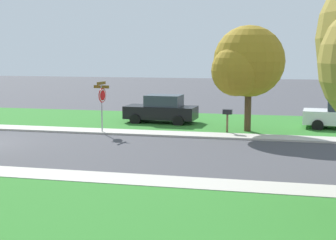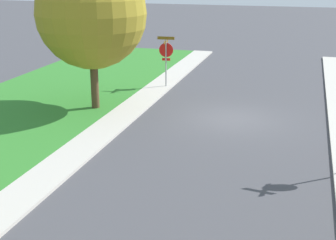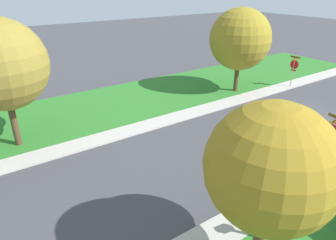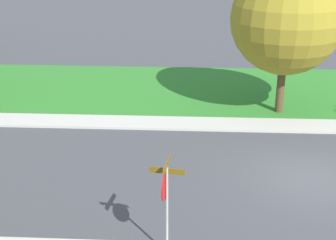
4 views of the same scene
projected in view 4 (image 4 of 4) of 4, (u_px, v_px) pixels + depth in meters
The scene contains 5 objects.
ground_plane at pixel (313, 179), 17.33m from camera, with size 120.00×120.00×0.00m, color #424247.
sidewalk_east at pixel (17, 120), 22.25m from camera, with size 1.40×56.00×0.10m, color #B7B2A8.
lawn_east at pixel (46, 87), 26.60m from camera, with size 8.00×56.00×0.08m, color #2D7528.
stop_sign_far_corner at pixel (166, 192), 12.83m from camera, with size 0.91×0.91×2.77m.
tree_across_right at pixel (290, 21), 21.86m from camera, with size 5.23×4.87×6.79m.
Camera 4 is at (-15.53, 4.20, 8.43)m, focal length 53.60 mm.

